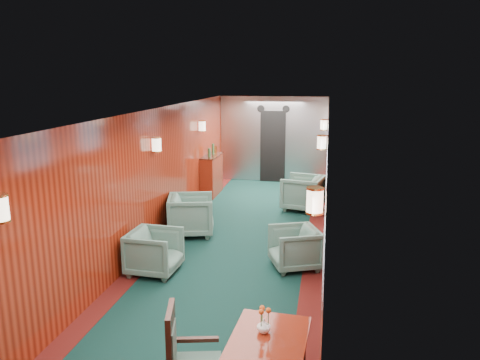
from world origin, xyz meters
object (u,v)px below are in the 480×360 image
Objects in this scene: armchair_left_far at (191,215)px; armchair_right_near at (294,248)px; credenza at (212,174)px; armchair_right_far at (303,193)px; side_chair at (185,357)px; dining_table at (268,351)px; armchair_left_near at (155,252)px.

armchair_left_far reaches higher than armchair_right_near.
armchair_right_far is (2.34, -0.97, -0.12)m from credenza.
side_chair is 0.79× the size of credenza.
armchair_left_far is at bearing -142.57° from armchair_right_near.
side_chair reaches higher than armchair_left_far.
side_chair is 3.51m from armchair_right_near.
armchair_left_far is (-2.03, 4.48, -0.22)m from dining_table.
armchair_right_near is (0.72, 3.42, -0.23)m from side_chair.
armchair_left_near is 1.80m from armchair_left_far.
dining_table is 1.38× the size of armchair_right_near.
armchair_left_far is (-1.32, 4.63, -0.17)m from side_chair.
credenza is at bearing 89.28° from side_chair.
side_chair is at bearing 6.27° from armchair_right_far.
armchair_left_near is 0.88× the size of armchair_left_far.
armchair_left_far is at bearing 1.03° from armchair_left_near.
armchair_left_near is at bearing -86.33° from credenza.
credenza is (-1.68, 7.67, -0.04)m from side_chair.
side_chair is at bearing -33.75° from armchair_right_near.
side_chair is 1.19× the size of armchair_right_far.
side_chair is at bearing -77.65° from credenza.
armchair_right_far reaches higher than armchair_right_near.
side_chair is at bearing -164.19° from dining_table.
credenza is at bearing 111.16° from dining_table.
armchair_right_far is at bearing 159.09° from armchair_right_near.
side_chair is 1.42× the size of armchair_right_near.
armchair_left_far is at bearing 92.82° from side_chair.
armchair_left_near is at bearing 163.79° from armchair_left_far.
dining_table is 1.33× the size of armchair_left_near.
armchair_left_far reaches higher than armchair_left_near.
credenza reaches higher than armchair_right_near.
dining_table is 6.55m from armchair_right_far.
armchair_right_far reaches higher than armchair_left_far.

